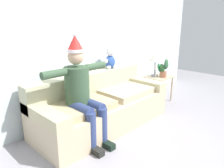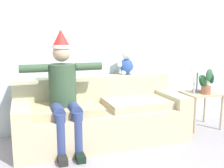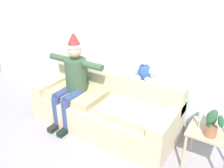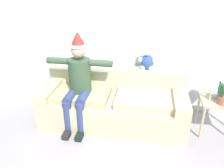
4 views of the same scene
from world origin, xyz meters
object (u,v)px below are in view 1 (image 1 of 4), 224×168
(person_seated, at_px, (81,89))
(candle_tall, at_px, (156,69))
(candle_short, at_px, (161,67))
(teddy_bear, at_px, (110,59))
(side_table, at_px, (158,80))
(potted_plant, at_px, (163,69))
(table_lamp, at_px, (155,58))
(couch, at_px, (102,106))

(person_seated, bearing_deg, candle_tall, 2.40)
(candle_short, bearing_deg, candle_tall, -168.68)
(candle_tall, bearing_deg, teddy_bear, 158.55)
(teddy_bear, bearing_deg, side_table, -17.79)
(side_table, bearing_deg, teddy_bear, 162.21)
(person_seated, distance_m, candle_short, 2.26)
(potted_plant, bearing_deg, person_seated, -179.86)
(potted_plant, height_order, candle_tall, potted_plant)
(teddy_bear, bearing_deg, table_lamp, -13.66)
(couch, xyz_separation_m, teddy_bear, (0.49, 0.29, 0.68))
(teddy_bear, distance_m, candle_tall, 1.05)
(potted_plant, xyz_separation_m, candle_tall, (-0.15, 0.08, 0.00))
(candle_tall, distance_m, candle_short, 0.31)
(table_lamp, distance_m, candle_short, 0.28)
(potted_plant, bearing_deg, teddy_bear, 157.79)
(couch, relative_size, teddy_bear, 5.97)
(couch, bearing_deg, candle_tall, -3.33)
(table_lamp, height_order, candle_short, table_lamp)
(person_seated, distance_m, potted_plant, 2.11)
(side_table, bearing_deg, candle_tall, -172.40)
(couch, relative_size, person_seated, 1.50)
(couch, xyz_separation_m, side_table, (1.59, -0.06, 0.14))
(side_table, xyz_separation_m, candle_tall, (-0.15, -0.02, 0.27))
(table_lamp, bearing_deg, potted_plant, -82.43)
(candle_tall, bearing_deg, candle_short, 11.32)
(couch, xyz_separation_m, potted_plant, (1.59, -0.16, 0.40))
(side_table, relative_size, candle_tall, 2.06)
(potted_plant, distance_m, candle_short, 0.20)
(couch, relative_size, candle_short, 8.98)
(teddy_bear, relative_size, candle_tall, 1.42)
(side_table, bearing_deg, table_lamp, 103.95)
(couch, relative_size, potted_plant, 5.71)
(couch, height_order, side_table, couch)
(table_lamp, relative_size, candle_tall, 1.84)
(couch, distance_m, side_table, 1.59)
(couch, bearing_deg, side_table, -2.29)
(teddy_bear, distance_m, candle_short, 1.31)
(person_seated, xyz_separation_m, candle_tall, (1.96, 0.08, -0.04))
(person_seated, distance_m, teddy_bear, 1.13)
(couch, xyz_separation_m, candle_tall, (1.44, -0.08, 0.40))
(side_table, relative_size, table_lamp, 1.12)
(table_lamp, height_order, potted_plant, table_lamp)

